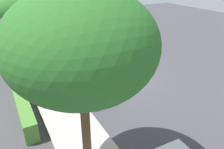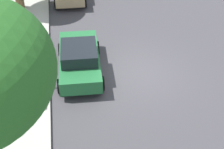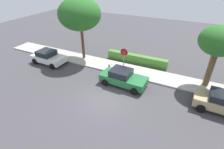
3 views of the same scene
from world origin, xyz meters
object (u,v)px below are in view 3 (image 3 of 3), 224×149
Objects in this scene: parked_car_tan at (224,103)px; fire_hydrant at (109,67)px; street_tree_mid_block at (219,42)px; parked_car_green at (123,78)px; parked_car_white at (48,57)px; stop_sign at (124,56)px; street_tree_near_corner at (80,14)px.

parked_car_tan reaches higher than fire_hydrant.
street_tree_mid_block is 10.06m from fire_hydrant.
parked_car_green reaches higher than parked_car_white.
parked_car_green is 0.77× the size of street_tree_mid_block.
street_tree_mid_block is (7.62, 1.12, 2.35)m from stop_sign.
stop_sign is 0.49× the size of street_tree_mid_block.
parked_car_white is (-8.49, -1.55, -1.15)m from stop_sign.
parked_car_white is at bearing -169.65° from stop_sign.
parked_car_green is 0.62× the size of street_tree_near_corner.
stop_sign reaches higher than parked_car_white.
stop_sign is 0.65× the size of parked_car_tan.
street_tree_near_corner is 6.33m from fire_hydrant.
parked_car_tan is 5.84× the size of fire_hydrant.
parked_car_tan is 0.61× the size of street_tree_near_corner.
stop_sign reaches higher than fire_hydrant.
street_tree_near_corner is at bearing 154.62° from parked_car_green.
stop_sign is at bearing 167.48° from parked_car_tan.
street_tree_mid_block is at bearing 24.22° from parked_car_green.
parked_car_white is 7.07m from fire_hydrant.
parked_car_green is at bearing -38.85° from fire_hydrant.
parked_car_green is 8.26m from street_tree_near_corner.
parked_car_green reaches higher than parked_car_tan.
street_tree_near_corner reaches higher than parked_car_white.
fire_hydrant is at bearing 12.03° from parked_car_white.
parked_car_white is at bearing -170.58° from street_tree_mid_block.
parked_car_white is 5.89m from street_tree_near_corner.
stop_sign is at bearing 2.85° from fire_hydrant.
fire_hydrant is (3.98, -1.11, -4.79)m from street_tree_near_corner.
street_tree_mid_block is 7.75× the size of fire_hydrant.
stop_sign reaches higher than parked_car_green.
street_tree_near_corner is 13.21m from street_tree_mid_block.
fire_hydrant is at bearing -15.63° from street_tree_near_corner.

